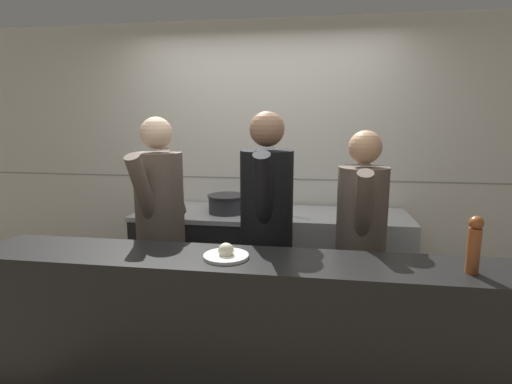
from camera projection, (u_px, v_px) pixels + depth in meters
ground_plane at (234, 384)px, 2.62m from camera, size 14.00×14.00×0.00m
wall_back_tiled at (265, 162)px, 3.82m from camera, size 8.00×0.06×2.60m
oven_range at (200, 258)px, 3.67m from camera, size 1.07×0.71×0.90m
prep_counter at (332, 265)px, 3.49m from camera, size 1.27×0.65×0.91m
pass_counter at (244, 338)px, 2.29m from camera, size 3.10×0.45×0.95m
stock_pot at (169, 200)px, 3.62m from camera, size 0.27×0.27×0.16m
sauce_pot at (227, 203)px, 3.48m from camera, size 0.34×0.34×0.16m
mixing_bowl_steel at (343, 210)px, 3.37m from camera, size 0.22×0.22×0.09m
chefs_knife at (285, 214)px, 3.39m from camera, size 0.36×0.23×0.02m
plated_dish_main at (226, 254)px, 2.20m from camera, size 0.25×0.25×0.09m
pepper_mill at (474, 243)px, 1.96m from camera, size 0.07×0.07×0.29m
chef_head_cook at (160, 222)px, 2.93m from camera, size 0.39×0.76×1.73m
chef_sous at (266, 227)px, 2.74m from camera, size 0.37×0.77×1.76m
chef_line at (361, 239)px, 2.70m from camera, size 0.36×0.72×1.64m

